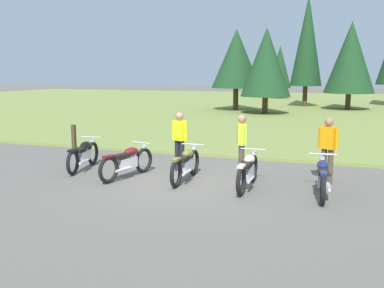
% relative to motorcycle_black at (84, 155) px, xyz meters
% --- Properties ---
extents(ground_plane, '(140.00, 140.00, 0.00)m').
position_rel_motorcycle_black_xyz_m(ground_plane, '(3.25, -0.44, -0.44)').
color(ground_plane, '#605B54').
extents(grass_moorland, '(80.00, 44.00, 0.10)m').
position_rel_motorcycle_black_xyz_m(grass_moorland, '(3.25, 24.98, -0.39)').
color(grass_moorland, olive).
rests_on(grass_moorland, ground).
extents(motorcycle_black, '(0.68, 2.09, 0.88)m').
position_rel_motorcycle_black_xyz_m(motorcycle_black, '(0.00, 0.00, 0.00)').
color(motorcycle_black, black).
rests_on(motorcycle_black, ground).
extents(motorcycle_maroon, '(0.73, 2.07, 0.88)m').
position_rel_motorcycle_black_xyz_m(motorcycle_maroon, '(1.64, -0.44, 0.00)').
color(motorcycle_maroon, black).
rests_on(motorcycle_maroon, ground).
extents(motorcycle_olive, '(0.62, 2.10, 0.88)m').
position_rel_motorcycle_black_xyz_m(motorcycle_olive, '(3.22, -0.24, 0.00)').
color(motorcycle_olive, black).
rests_on(motorcycle_olive, ground).
extents(motorcycle_cream, '(0.62, 2.10, 0.88)m').
position_rel_motorcycle_black_xyz_m(motorcycle_cream, '(4.89, -0.43, 0.00)').
color(motorcycle_cream, black).
rests_on(motorcycle_cream, ground).
extents(motorcycle_navy, '(0.62, 2.10, 0.88)m').
position_rel_motorcycle_black_xyz_m(motorcycle_navy, '(6.62, -0.53, 0.00)').
color(motorcycle_navy, black).
rests_on(motorcycle_navy, ground).
extents(rider_checking_bike, '(0.52, 0.33, 1.67)m').
position_rel_motorcycle_black_xyz_m(rider_checking_bike, '(2.66, 0.76, 0.51)').
color(rider_checking_bike, black).
rests_on(rider_checking_bike, ground).
extents(rider_with_back_turned, '(0.50, 0.36, 1.67)m').
position_rel_motorcycle_black_xyz_m(rider_with_back_turned, '(6.66, 0.73, 0.51)').
color(rider_with_back_turned, '#4C4233').
rests_on(rider_with_back_turned, ground).
extents(rider_in_hivis_vest, '(0.32, 0.53, 1.67)m').
position_rel_motorcycle_black_xyz_m(rider_in_hivis_vest, '(4.47, 0.67, 0.51)').
color(rider_in_hivis_vest, '#4C4233').
rests_on(rider_in_hivis_vest, ground).
extents(trail_marker_post, '(0.12, 0.12, 1.01)m').
position_rel_motorcycle_black_xyz_m(trail_marker_post, '(-1.63, 1.91, 0.07)').
color(trail_marker_post, '#47331E').
rests_on(trail_marker_post, ground).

